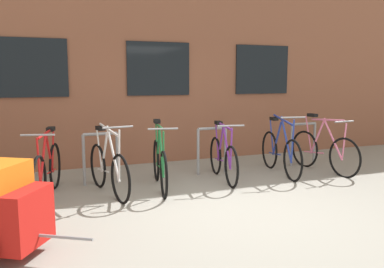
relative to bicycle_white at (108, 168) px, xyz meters
name	(u,v)px	position (x,y,z in m)	size (l,w,h in m)	color
ground_plane	(229,208)	(1.38, -1.27, -0.39)	(42.00, 42.00, 0.00)	gray
storefront_building	(125,36)	(1.38, 4.94, 2.45)	(28.00, 6.05, 5.68)	brown
bike_rack	(159,149)	(0.99, 0.63, 0.13)	(6.59, 0.05, 0.86)	gray
bicycle_white	(108,168)	(0.00, 0.00, 0.00)	(0.45, 1.69, 1.09)	black
bicycle_red	(48,170)	(-0.85, 0.18, 0.01)	(0.57, 1.72, 1.02)	black
bicycle_purple	(223,158)	(1.98, 0.15, -0.01)	(0.45, 1.65, 1.02)	black
bicycle_blue	(280,152)	(3.14, 0.17, 0.01)	(0.48, 1.76, 1.11)	black
bicycle_pink	(323,150)	(4.00, 0.03, 0.01)	(0.44, 1.74, 1.08)	black
bicycle_green	(160,163)	(0.82, 0.05, 0.00)	(0.49, 1.75, 1.08)	black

